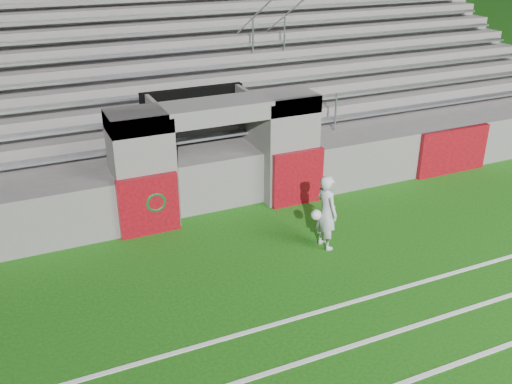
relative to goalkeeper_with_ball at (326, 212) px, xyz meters
name	(u,v)px	position (x,y,z in m)	size (l,w,h in m)	color
ground	(285,284)	(-1.37, -0.91, -0.81)	(90.00, 90.00, 0.00)	#154D0C
stadium_structure	(164,100)	(-1.37, 7.06, 0.69)	(26.00, 8.48, 5.42)	#5C5A58
goalkeeper_with_ball	(326,212)	(0.00, 0.00, 0.00)	(0.66, 0.62, 1.61)	silver
hose_coil	(155,200)	(-3.02, 2.02, -0.01)	(0.60, 0.15, 0.61)	#0D4313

